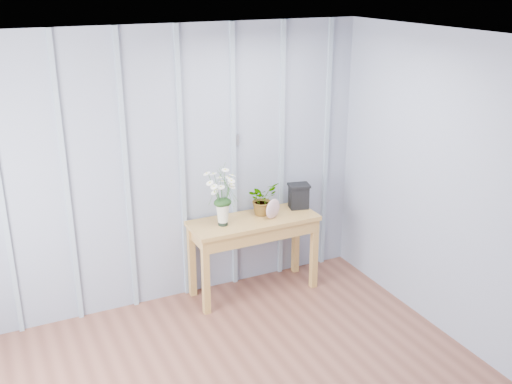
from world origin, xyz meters
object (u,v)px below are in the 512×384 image
daisy_vase (222,188)px  felt_disc_vessel (273,209)px  carved_box (299,196)px  sideboard (254,230)px

daisy_vase → felt_disc_vessel: (0.48, -0.06, -0.26)m
felt_disc_vessel → carved_box: bearing=-3.3°
daisy_vase → felt_disc_vessel: bearing=-6.7°
felt_disc_vessel → sideboard: bearing=135.3°
daisy_vase → felt_disc_vessel: daisy_vase is taller
daisy_vase → carved_box: size_ratio=2.32×
sideboard → carved_box: (0.51, 0.06, 0.24)m
sideboard → carved_box: carved_box is taller
sideboard → felt_disc_vessel: bearing=-21.4°
felt_disc_vessel → carved_box: carved_box is taller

